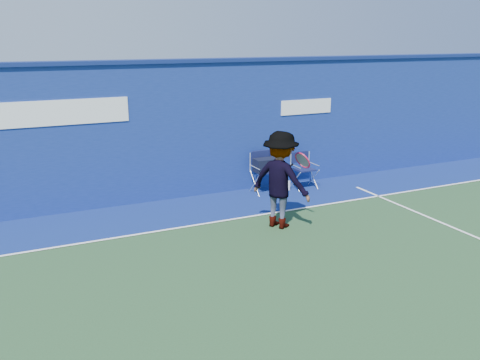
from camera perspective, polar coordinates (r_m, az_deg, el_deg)
name	(u,v)px	position (r m, az deg, el deg)	size (l,w,h in m)	color
ground	(271,301)	(7.27, 3.49, -13.42)	(80.00, 80.00, 0.00)	#244324
stadium_wall	(161,131)	(11.37, -8.86, 5.51)	(24.00, 0.50, 3.08)	navy
out_of_bounds_strip	(179,212)	(10.74, -6.86, -3.57)	(24.00, 1.80, 0.01)	navy
court_lines	(252,282)	(7.74, 1.36, -11.39)	(24.00, 12.00, 0.01)	white
directors_chair_left	(265,176)	(11.90, 2.87, 0.50)	(0.57, 0.53, 0.96)	silver
directors_chair_right	(304,177)	(12.35, 7.19, 0.30)	(0.52, 0.46, 0.86)	silver
water_bottle	(289,186)	(12.18, 5.51, -0.63)	(0.07, 0.07, 0.23)	silver
tennis_player	(281,180)	(9.65, 4.57, 0.02)	(1.22, 1.39, 1.86)	#EA4738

